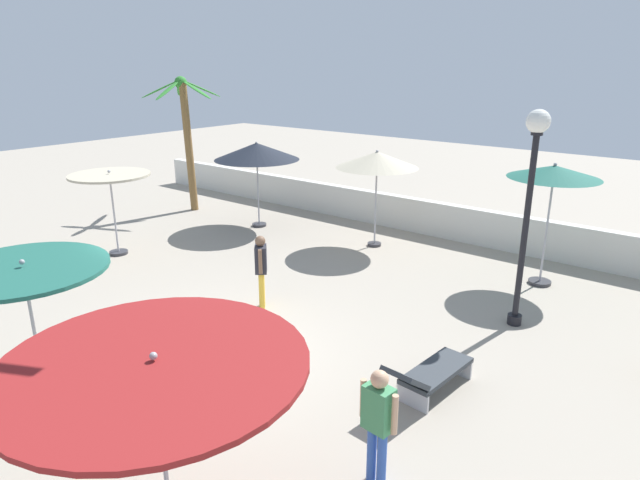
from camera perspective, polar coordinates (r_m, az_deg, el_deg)
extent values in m
plane|color=#9E9384|center=(10.28, -11.32, -11.82)|extent=(56.00, 56.00, 0.00)
cube|color=silver|center=(16.91, 12.54, 2.05)|extent=(25.20, 0.30, 1.04)
cylinder|color=#333338|center=(15.91, 5.66, -0.44)|extent=(0.39, 0.39, 0.08)
cylinder|color=#A5A5AD|center=(15.59, 5.79, 3.48)|extent=(0.05, 0.05, 2.32)
cone|color=#B7AD93|center=(15.31, 5.95, 8.31)|extent=(2.30, 2.30, 0.44)
sphere|color=#99999E|center=(15.27, 5.98, 9.14)|extent=(0.08, 0.08, 0.08)
cylinder|color=#333338|center=(17.83, -6.32, 1.59)|extent=(0.46, 0.46, 0.08)
cylinder|color=#A5A5AD|center=(17.56, -6.44, 4.92)|extent=(0.05, 0.05, 2.20)
cone|color=black|center=(17.32, -6.59, 9.15)|extent=(2.65, 2.65, 0.52)
sphere|color=#99999E|center=(17.28, -6.62, 9.99)|extent=(0.08, 0.08, 0.08)
cylinder|color=#333338|center=(14.17, 21.84, -4.07)|extent=(0.52, 0.52, 0.08)
cylinder|color=#A5A5AD|center=(13.77, 22.45, 0.83)|extent=(0.05, 0.05, 2.61)
cone|color=#1E594C|center=(13.45, 23.16, 6.54)|extent=(2.04, 2.04, 0.29)
sphere|color=#99999E|center=(13.42, 23.24, 7.23)|extent=(0.08, 0.08, 0.08)
cylinder|color=#333338|center=(9.93, -26.55, -14.44)|extent=(0.48, 0.48, 0.08)
cylinder|color=#A5A5AD|center=(9.44, -27.46, -8.90)|extent=(0.05, 0.05, 2.22)
cylinder|color=#1E594C|center=(9.03, -28.45, -2.68)|extent=(2.38, 2.38, 0.06)
sphere|color=#99999E|center=(9.00, -28.56, -2.02)|extent=(0.08, 0.08, 0.08)
cylinder|color=#A5A5AD|center=(6.34, -15.87, -20.99)|extent=(0.05, 0.05, 2.28)
cylinder|color=maroon|center=(5.71, -16.85, -12.18)|extent=(3.05, 3.05, 0.06)
sphere|color=#99999E|center=(5.67, -16.92, -11.45)|extent=(0.08, 0.08, 0.08)
cylinder|color=#333338|center=(16.14, -20.18, -1.22)|extent=(0.49, 0.49, 0.08)
cylinder|color=#A5A5AD|center=(15.84, -20.59, 2.45)|extent=(0.05, 0.05, 2.23)
cylinder|color=#B7AD93|center=(15.60, -21.03, 6.31)|extent=(2.10, 2.10, 0.06)
sphere|color=#99999E|center=(15.58, -21.07, 6.66)|extent=(0.08, 0.08, 0.08)
cylinder|color=brown|center=(19.86, -13.46, 9.26)|extent=(0.44, 0.26, 4.39)
sphere|color=#2D7E2C|center=(19.80, -14.27, 15.57)|extent=(0.42, 0.42, 0.42)
ellipsoid|color=#2D7E2C|center=(19.31, -12.72, 15.00)|extent=(1.32, 0.34, 0.63)
ellipsoid|color=#2D7E2C|center=(19.95, -12.18, 15.12)|extent=(0.77, 1.25, 0.63)
ellipsoid|color=#2D7E2C|center=(20.51, -14.34, 15.04)|extent=(1.18, 0.91, 0.63)
ellipsoid|color=#2D7E2C|center=(19.89, -16.29, 14.80)|extent=(1.05, 1.07, 0.63)
ellipsoid|color=#2D7E2C|center=(19.25, -15.52, 14.78)|extent=(0.53, 1.31, 0.63)
cylinder|color=black|center=(11.87, 19.53, -7.77)|extent=(0.28, 0.28, 0.20)
cylinder|color=black|center=(11.24, 20.49, 0.59)|extent=(0.12, 0.12, 3.82)
cylinder|color=black|center=(10.86, 21.60, 10.24)|extent=(0.22, 0.22, 0.06)
sphere|color=white|center=(10.83, 21.73, 11.38)|extent=(0.44, 0.44, 0.44)
cube|color=#B7B7BC|center=(9.81, 14.00, -12.43)|extent=(0.55, 0.09, 0.35)
cube|color=#B7B7BC|center=(8.85, 9.63, -15.77)|extent=(0.55, 0.09, 0.35)
cube|color=#33383D|center=(9.22, 12.01, -13.10)|extent=(0.67, 1.44, 0.08)
cube|color=#33383D|center=(8.44, 8.85, -14.00)|extent=(0.60, 0.62, 0.44)
cylinder|color=gold|center=(11.79, -6.07, -5.29)|extent=(0.12, 0.12, 0.82)
cylinder|color=gold|center=(11.94, -6.04, -4.99)|extent=(0.12, 0.12, 0.82)
cube|color=#26262D|center=(11.61, -6.17, -1.98)|extent=(0.42, 0.43, 0.58)
sphere|color=brown|center=(11.48, -6.24, -0.11)|extent=(0.22, 0.22, 0.22)
cylinder|color=brown|center=(11.38, -6.22, -2.26)|extent=(0.08, 0.08, 0.52)
cylinder|color=brown|center=(11.83, -6.13, -1.45)|extent=(0.08, 0.08, 0.52)
cylinder|color=#3359B2|center=(7.30, 6.43, -21.68)|extent=(0.12, 0.12, 0.81)
cylinder|color=#3359B2|center=(7.38, 5.38, -21.16)|extent=(0.12, 0.12, 0.81)
cube|color=#3F8C59|center=(6.92, 6.09, -16.97)|extent=(0.38, 0.28, 0.58)
sphere|color=tan|center=(6.70, 6.21, -14.18)|extent=(0.22, 0.22, 0.22)
cylinder|color=tan|center=(6.79, 7.76, -17.53)|extent=(0.08, 0.08, 0.52)
cylinder|color=tan|center=(7.03, 4.51, -16.04)|extent=(0.08, 0.08, 0.52)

